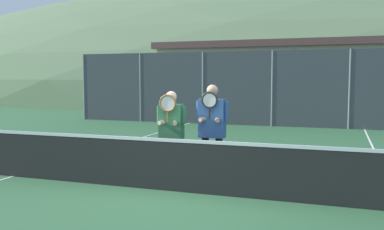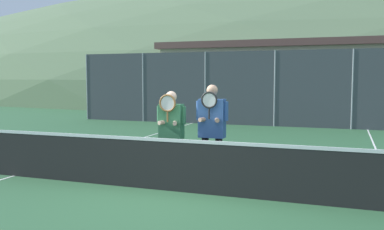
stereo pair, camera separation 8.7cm
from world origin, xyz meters
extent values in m
plane|color=#2D5B38|center=(0.00, 0.00, 0.00)|extent=(120.00, 120.00, 0.00)
ellipsoid|color=#5B7551|center=(0.00, 52.46, 0.00)|extent=(135.75, 75.42, 26.40)
cube|color=beige|center=(0.09, 17.77, 1.78)|extent=(14.37, 5.00, 3.56)
cube|color=brown|center=(0.09, 17.77, 3.74)|extent=(14.87, 5.50, 0.36)
cylinder|color=gray|center=(-8.83, 10.65, 1.53)|extent=(0.06, 0.06, 3.07)
cylinder|color=gray|center=(-5.89, 10.65, 1.53)|extent=(0.06, 0.06, 3.07)
cylinder|color=gray|center=(-2.94, 10.65, 1.53)|extent=(0.06, 0.06, 3.07)
cylinder|color=gray|center=(0.00, 10.65, 1.53)|extent=(0.06, 0.06, 3.07)
cylinder|color=gray|center=(2.94, 10.65, 1.53)|extent=(0.06, 0.06, 3.07)
cube|color=#42474C|center=(0.00, 10.65, 1.53)|extent=(17.67, 0.02, 3.07)
cube|color=black|center=(0.00, 0.00, 0.43)|extent=(9.31, 0.02, 0.87)
cube|color=white|center=(0.00, 0.00, 0.89)|extent=(9.31, 0.03, 0.06)
cube|color=white|center=(-3.53, 3.00, 0.00)|extent=(0.05, 16.00, 0.01)
cube|color=white|center=(3.53, 3.00, 0.00)|extent=(0.05, 16.00, 0.01)
cylinder|color=black|center=(-0.48, 0.61, 0.41)|extent=(0.13, 0.13, 0.82)
cylinder|color=black|center=(-0.24, 0.61, 0.41)|extent=(0.13, 0.13, 0.82)
cube|color=#337047|center=(-0.36, 0.61, 1.15)|extent=(0.44, 0.22, 0.65)
sphere|color=#DBB293|center=(-0.36, 0.61, 1.61)|extent=(0.21, 0.21, 0.21)
cylinder|color=#337047|center=(-0.61, 0.61, 1.28)|extent=(0.08, 0.08, 0.32)
cylinder|color=#337047|center=(-0.11, 0.61, 1.28)|extent=(0.08, 0.08, 0.32)
cylinder|color=#DBB293|center=(-0.47, 0.52, 1.14)|extent=(0.16, 0.27, 0.08)
cylinder|color=#DBB293|center=(-0.25, 0.52, 1.14)|extent=(0.16, 0.27, 0.08)
cylinder|color=#936033|center=(-0.36, 0.43, 1.26)|extent=(0.03, 0.03, 0.20)
torus|color=#936033|center=(-0.36, 0.43, 1.50)|extent=(0.33, 0.04, 0.33)
cylinder|color=silver|center=(-0.36, 0.43, 1.50)|extent=(0.27, 0.00, 0.27)
cylinder|color=black|center=(0.30, 0.63, 0.44)|extent=(0.13, 0.13, 0.88)
cylinder|color=black|center=(0.56, 0.63, 0.44)|extent=(0.13, 0.13, 0.88)
cube|color=#335693|center=(0.43, 0.63, 1.23)|extent=(0.47, 0.22, 0.70)
sphere|color=tan|center=(0.43, 0.63, 1.74)|extent=(0.21, 0.21, 0.21)
cylinder|color=#335693|center=(0.17, 0.63, 1.37)|extent=(0.08, 0.08, 0.34)
cylinder|color=#335693|center=(0.69, 0.63, 1.37)|extent=(0.08, 0.08, 0.34)
cylinder|color=tan|center=(0.31, 0.54, 1.22)|extent=(0.16, 0.27, 0.08)
cylinder|color=tan|center=(0.55, 0.54, 1.22)|extent=(0.16, 0.27, 0.08)
cylinder|color=black|center=(0.43, 0.45, 1.34)|extent=(0.03, 0.03, 0.20)
torus|color=black|center=(0.43, 0.45, 1.57)|extent=(0.30, 0.03, 0.30)
cylinder|color=silver|center=(0.43, 0.45, 1.57)|extent=(0.25, 0.00, 0.25)
cube|color=navy|center=(-4.94, 13.36, 0.73)|extent=(4.08, 1.70, 0.86)
cube|color=#2D3842|center=(-4.94, 13.36, 1.51)|extent=(2.24, 1.56, 0.70)
cylinder|color=black|center=(-3.61, 12.49, 0.30)|extent=(0.60, 0.16, 0.60)
cylinder|color=black|center=(-3.61, 14.23, 0.30)|extent=(0.60, 0.16, 0.60)
cylinder|color=black|center=(-6.26, 12.49, 0.30)|extent=(0.60, 0.16, 0.60)
cylinder|color=black|center=(-6.26, 14.23, 0.30)|extent=(0.60, 0.16, 0.60)
cube|color=#285638|center=(-0.18, 13.38, 0.73)|extent=(4.23, 1.78, 0.86)
cube|color=#2D3842|center=(-0.18, 13.38, 1.52)|extent=(2.32, 1.64, 0.71)
cylinder|color=black|center=(1.20, 12.47, 0.30)|extent=(0.60, 0.16, 0.60)
cylinder|color=black|center=(1.20, 14.29, 0.30)|extent=(0.60, 0.16, 0.60)
cylinder|color=black|center=(-1.55, 12.47, 0.30)|extent=(0.60, 0.16, 0.60)
cylinder|color=black|center=(-1.55, 14.29, 0.30)|extent=(0.60, 0.16, 0.60)
cylinder|color=black|center=(3.30, 12.31, 0.30)|extent=(0.60, 0.16, 0.60)
cylinder|color=black|center=(3.30, 14.09, 0.30)|extent=(0.60, 0.16, 0.60)
camera|label=1|loc=(2.60, -6.77, 1.96)|focal=40.00mm
camera|label=2|loc=(2.68, -6.74, 1.96)|focal=40.00mm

